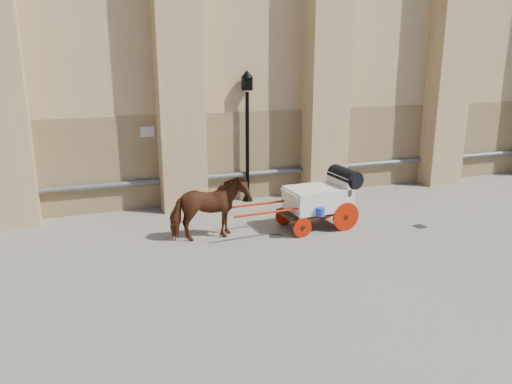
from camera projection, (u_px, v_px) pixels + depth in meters
name	position (u px, v px, depth m)	size (l,w,h in m)	color
ground	(249.00, 242.00, 13.25)	(90.00, 90.00, 0.00)	#6C655A
horse	(209.00, 209.00, 13.25)	(0.93, 2.04, 1.73)	#5D2B14
carriage	(322.00, 197.00, 14.22)	(3.88, 1.43, 1.68)	black
street_lamp	(247.00, 133.00, 16.45)	(0.41, 0.41, 4.35)	black
drain_grate_near	(275.00, 236.00, 13.69)	(0.32, 0.32, 0.01)	black
drain_grate_far	(420.00, 226.00, 14.46)	(0.32, 0.32, 0.01)	black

